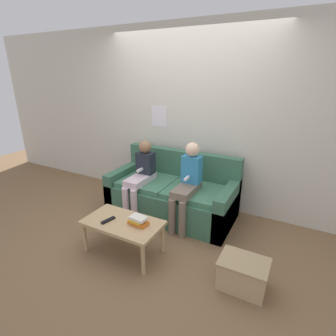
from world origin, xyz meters
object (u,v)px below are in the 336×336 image
Objects in this scene: tv_remote at (108,220)px; storage_box at (243,274)px; coffee_table at (123,225)px; couch at (173,195)px; person_right at (187,181)px; person_left at (141,174)px.

tv_remote reaches higher than storage_box.
couch is at bearing 85.61° from coffee_table.
tv_remote is at bearing -101.39° from couch.
storage_box is (0.92, -0.75, -0.48)m from person_right.
tv_remote is (-0.14, -0.07, 0.06)m from coffee_table.
person_left is at bearing 114.43° from tv_remote.
storage_box is at bearing -24.47° from person_left.
tv_remote is at bearing -120.22° from person_right.
person_right reaches higher than storage_box.
person_left is at bearing 110.68° from coffee_table.
storage_box is at bearing -37.56° from couch.
person_right is at bearing 65.28° from coffee_table.
person_right is at bearing 0.78° from person_left.
coffee_table is (-0.08, -1.05, 0.05)m from couch.
person_left is at bearing -152.73° from couch.
tv_remote is (-0.23, -1.12, 0.11)m from couch.
couch reaches higher than storage_box.
person_left is 1.85m from storage_box.
couch is 1.68× the size of person_left.
person_right reaches higher than tv_remote.
person_left reaches higher than tv_remote.
storage_box is (1.31, 0.10, -0.19)m from coffee_table.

